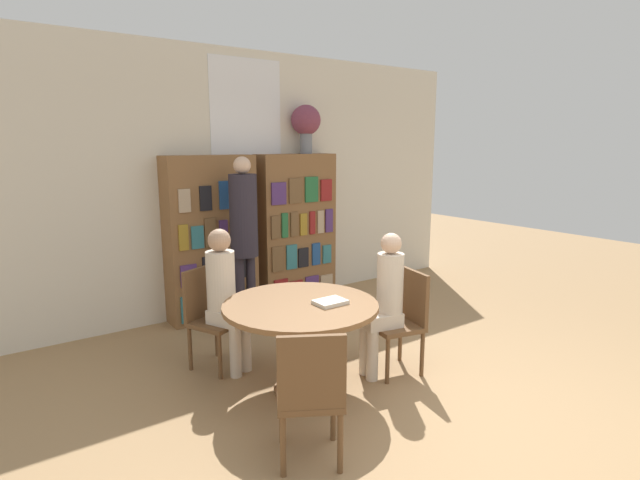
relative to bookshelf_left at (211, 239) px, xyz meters
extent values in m
plane|color=#9E7A51|center=(0.56, -3.21, -0.91)|extent=(16.00, 16.00, 0.00)
cube|color=beige|center=(0.56, 0.19, 0.59)|extent=(6.40, 0.06, 3.00)
cube|color=white|center=(0.56, 0.16, 1.44)|extent=(0.90, 0.01, 1.10)
cube|color=brown|center=(0.00, 0.00, 0.00)|extent=(1.00, 0.32, 1.83)
cube|color=#2D707A|center=(-0.40, -0.17, -0.70)|extent=(0.10, 0.02, 0.29)
cube|color=#236638|center=(-0.25, -0.17, -0.70)|extent=(0.09, 0.02, 0.29)
cube|color=maroon|center=(-0.12, -0.17, -0.73)|extent=(0.07, 0.02, 0.23)
cube|color=maroon|center=(0.00, -0.17, -0.72)|extent=(0.10, 0.02, 0.26)
cube|color=black|center=(0.12, -0.17, -0.69)|extent=(0.11, 0.02, 0.31)
cube|color=#2D707A|center=(0.25, -0.17, -0.72)|extent=(0.08, 0.02, 0.27)
cube|color=#2D707A|center=(0.38, -0.17, -0.70)|extent=(0.10, 0.02, 0.29)
cube|color=#4C2D6B|center=(-0.34, -0.17, -0.33)|extent=(0.18, 0.02, 0.24)
cube|color=black|center=(-0.11, -0.17, -0.30)|extent=(0.16, 0.02, 0.30)
cube|color=black|center=(0.12, -0.17, -0.34)|extent=(0.15, 0.02, 0.22)
cube|color=black|center=(0.34, -0.17, -0.34)|extent=(0.17, 0.02, 0.22)
cube|color=olive|center=(-0.38, -0.17, 0.08)|extent=(0.10, 0.02, 0.27)
cube|color=#2D707A|center=(-0.23, -0.17, 0.07)|extent=(0.13, 0.02, 0.24)
cube|color=brown|center=(-0.08, -0.17, 0.10)|extent=(0.13, 0.02, 0.32)
cube|color=#4C2D6B|center=(0.07, -0.17, 0.08)|extent=(0.10, 0.02, 0.28)
cube|color=tan|center=(0.23, -0.17, 0.07)|extent=(0.12, 0.02, 0.24)
cube|color=brown|center=(0.38, -0.17, 0.06)|extent=(0.11, 0.02, 0.23)
cube|color=tan|center=(-0.35, -0.17, 0.46)|extent=(0.13, 0.02, 0.24)
cube|color=black|center=(-0.12, -0.17, 0.47)|extent=(0.13, 0.02, 0.26)
cube|color=navy|center=(0.12, -0.17, 0.49)|extent=(0.16, 0.02, 0.30)
cube|color=maroon|center=(0.34, -0.17, 0.49)|extent=(0.14, 0.02, 0.29)
cube|color=brown|center=(1.12, 0.00, 0.00)|extent=(1.00, 0.32, 1.83)
cube|color=maroon|center=(0.79, -0.17, -0.70)|extent=(0.19, 0.02, 0.29)
cube|color=maroon|center=(1.01, -0.17, -0.73)|extent=(0.18, 0.02, 0.24)
cube|color=#4C2D6B|center=(1.24, -0.17, -0.72)|extent=(0.20, 0.02, 0.26)
cube|color=tan|center=(1.47, -0.17, -0.73)|extent=(0.19, 0.02, 0.24)
cube|color=brown|center=(0.75, -0.17, -0.30)|extent=(0.16, 0.02, 0.30)
cube|color=#2D707A|center=(0.95, -0.17, -0.30)|extent=(0.15, 0.02, 0.30)
cube|color=black|center=(1.12, -0.17, -0.33)|extent=(0.15, 0.02, 0.24)
cube|color=navy|center=(1.31, -0.17, -0.31)|extent=(0.12, 0.02, 0.28)
cube|color=#2D707A|center=(1.48, -0.17, -0.34)|extent=(0.12, 0.02, 0.23)
cube|color=brown|center=(0.73, -0.17, 0.08)|extent=(0.11, 0.02, 0.27)
cube|color=#236638|center=(0.86, -0.17, 0.09)|extent=(0.08, 0.02, 0.29)
cube|color=brown|center=(0.99, -0.17, 0.09)|extent=(0.10, 0.02, 0.29)
cube|color=olive|center=(1.12, -0.17, 0.08)|extent=(0.10, 0.02, 0.27)
cube|color=maroon|center=(1.25, -0.17, 0.09)|extent=(0.08, 0.02, 0.28)
cube|color=tan|center=(1.38, -0.17, 0.09)|extent=(0.09, 0.02, 0.28)
cube|color=#4C2D6B|center=(1.51, -0.17, 0.09)|extent=(0.11, 0.02, 0.29)
cube|color=#4C2D6B|center=(0.78, -0.17, 0.47)|extent=(0.19, 0.02, 0.26)
cube|color=brown|center=(1.01, -0.17, 0.49)|extent=(0.18, 0.02, 0.30)
cube|color=#236638|center=(1.24, -0.17, 0.49)|extent=(0.18, 0.02, 0.31)
cube|color=maroon|center=(1.46, -0.17, 0.47)|extent=(0.16, 0.02, 0.26)
cylinder|color=slate|center=(1.28, 0.00, 1.05)|extent=(0.15, 0.15, 0.26)
sphere|color=brown|center=(1.28, 0.00, 1.32)|extent=(0.36, 0.36, 0.36)
cylinder|color=brown|center=(-0.16, -2.03, -0.89)|extent=(0.44, 0.44, 0.03)
cylinder|color=brown|center=(-0.16, -2.03, -0.55)|extent=(0.12, 0.12, 0.66)
cylinder|color=brown|center=(-0.16, -2.03, -0.20)|extent=(1.21, 1.21, 0.04)
cube|color=brown|center=(-0.59, -2.78, -0.49)|extent=(0.55, 0.55, 0.04)
cube|color=brown|center=(-0.68, -2.93, -0.25)|extent=(0.36, 0.23, 0.45)
cylinder|color=brown|center=(-0.65, -2.54, -0.71)|extent=(0.04, 0.04, 0.39)
cylinder|color=brown|center=(-0.36, -2.71, -0.71)|extent=(0.04, 0.04, 0.39)
cylinder|color=brown|center=(-0.83, -2.84, -0.71)|extent=(0.04, 0.04, 0.39)
cylinder|color=brown|center=(-0.53, -3.01, -0.71)|extent=(0.04, 0.04, 0.39)
cube|color=brown|center=(-0.51, -1.24, -0.49)|extent=(0.53, 0.53, 0.04)
cube|color=brown|center=(-0.58, -1.07, -0.25)|extent=(0.38, 0.20, 0.45)
cylinder|color=brown|center=(-0.29, -1.32, -0.71)|extent=(0.04, 0.04, 0.39)
cylinder|color=brown|center=(-0.60, -1.46, -0.71)|extent=(0.04, 0.04, 0.39)
cylinder|color=brown|center=(-0.42, -1.01, -0.71)|extent=(0.04, 0.04, 0.39)
cylinder|color=brown|center=(-0.73, -1.15, -0.71)|extent=(0.04, 0.04, 0.39)
cube|color=brown|center=(0.69, -2.21, -0.49)|extent=(0.47, 0.47, 0.04)
cube|color=brown|center=(0.86, -2.25, -0.25)|extent=(0.12, 0.40, 0.45)
cylinder|color=brown|center=(0.49, -2.34, -0.71)|extent=(0.04, 0.04, 0.39)
cylinder|color=brown|center=(0.56, -2.01, -0.71)|extent=(0.04, 0.04, 0.39)
cylinder|color=brown|center=(0.82, -2.41, -0.71)|extent=(0.04, 0.04, 0.39)
cylinder|color=brown|center=(0.89, -2.08, -0.71)|extent=(0.04, 0.04, 0.39)
cube|color=beige|center=(-0.45, -1.36, -0.41)|extent=(0.35, 0.39, 0.12)
cylinder|color=beige|center=(-0.49, -1.29, -0.10)|extent=(0.24, 0.24, 0.50)
sphere|color=tan|center=(-0.49, -1.29, 0.24)|extent=(0.19, 0.19, 0.19)
cylinder|color=beige|center=(-0.35, -1.44, -0.69)|extent=(0.10, 0.10, 0.43)
cylinder|color=beige|center=(-0.47, -1.49, -0.69)|extent=(0.10, 0.10, 0.43)
cube|color=beige|center=(0.55, -2.18, -0.41)|extent=(0.36, 0.28, 0.12)
cylinder|color=beige|center=(0.63, -2.20, -0.10)|extent=(0.22, 0.22, 0.50)
sphere|color=#DBB293|center=(0.63, -2.20, 0.23)|extent=(0.17, 0.17, 0.17)
cylinder|color=beige|center=(0.43, -2.22, -0.69)|extent=(0.10, 0.10, 0.43)
cylinder|color=beige|center=(0.45, -2.10, -0.69)|extent=(0.10, 0.10, 0.43)
cylinder|color=#28232D|center=(0.08, -0.51, -0.51)|extent=(0.10, 0.10, 0.79)
cylinder|color=#28232D|center=(0.21, -0.51, -0.51)|extent=(0.10, 0.10, 0.79)
cylinder|color=#28232D|center=(0.15, -0.51, 0.31)|extent=(0.29, 0.29, 0.85)
sphere|color=#DBB293|center=(0.15, -0.51, 0.82)|extent=(0.18, 0.18, 0.18)
cylinder|color=#28232D|center=(0.23, -0.24, 0.52)|extent=(0.07, 0.30, 0.07)
cube|color=silver|center=(0.02, -2.17, -0.16)|extent=(0.24, 0.18, 0.03)
camera|label=1|loc=(-2.20, -5.12, 1.04)|focal=28.00mm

